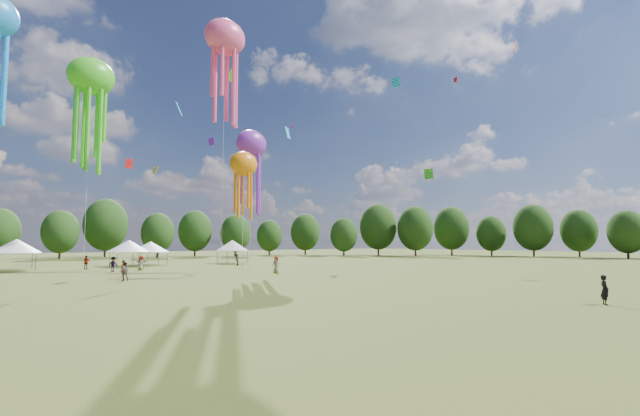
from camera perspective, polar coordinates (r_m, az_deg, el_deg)
ground at (r=22.16m, az=23.85°, el=-13.16°), size 300.00×300.00×0.00m
observer_main at (r=29.57m, az=33.04°, el=-8.91°), size 0.71×0.70×1.66m
spectator_near at (r=43.76m, az=-24.08°, el=-7.54°), size 0.89×0.74×1.65m
spectators_far at (r=58.35m, az=-19.75°, el=-6.75°), size 20.17×21.59×1.84m
festival_tents at (r=68.12m, az=-25.80°, el=-4.47°), size 39.48×9.36×4.01m
show_kites at (r=51.76m, az=-22.01°, el=15.16°), size 29.06×14.88×30.65m
small_kites at (r=62.28m, az=-18.67°, el=21.54°), size 65.03×57.59×46.69m
treeline at (r=74.45m, az=-26.54°, el=-1.60°), size 201.57×95.24×13.43m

